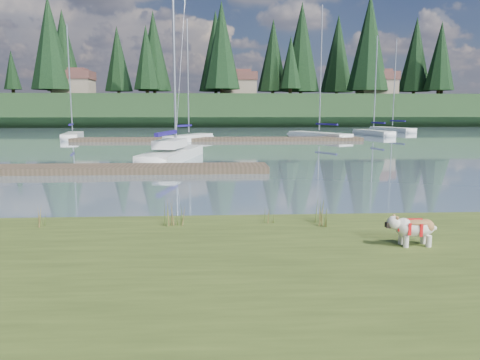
{
  "coord_description": "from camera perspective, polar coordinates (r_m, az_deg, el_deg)",
  "views": [
    {
      "loc": [
        1.54,
        -12.29,
        2.82
      ],
      "look_at": [
        2.21,
        -0.5,
        1.03
      ],
      "focal_mm": 35.0,
      "sensor_mm": 36.0,
      "label": 1
    }
  ],
  "objects": [
    {
      "name": "sailboat_bg_5",
      "position": [
        62.86,
        17.67,
        5.93
      ],
      "size": [
        3.86,
        8.16,
        11.49
      ],
      "rotation": [
        0.0,
        0.0,
        1.87
      ],
      "color": "white",
      "rests_on": "ground"
    },
    {
      "name": "sailboat_bg_4",
      "position": [
        53.52,
        15.6,
        5.63
      ],
      "size": [
        2.92,
        7.28,
        10.63
      ],
      "rotation": [
        0.0,
        0.0,
        1.79
      ],
      "color": "white",
      "rests_on": "ground"
    },
    {
      "name": "weed_5",
      "position": [
        10.14,
        10.17,
        -4.37
      ],
      "size": [
        0.17,
        0.14,
        0.52
      ],
      "color": "#475B23",
      "rests_on": "bank"
    },
    {
      "name": "bulldog",
      "position": [
        9.15,
        20.44,
        -5.38
      ],
      "size": [
        0.92,
        0.41,
        0.56
      ],
      "rotation": [
        0.0,
        0.0,
        3.15
      ],
      "color": "silver",
      "rests_on": "bank"
    },
    {
      "name": "house_0",
      "position": [
        85.71,
        -19.57,
        11.14
      ],
      "size": [
        6.3,
        5.3,
        4.65
      ],
      "color": "gray",
      "rests_on": "ridge"
    },
    {
      "name": "conifer_7",
      "position": [
        93.07,
        23.24,
        13.72
      ],
      "size": [
        5.28,
        5.28,
        13.2
      ],
      "color": "#382619",
      "rests_on": "ridge"
    },
    {
      "name": "weed_4",
      "position": [
        10.33,
        3.59,
        -4.4
      ],
      "size": [
        0.17,
        0.14,
        0.36
      ],
      "color": "#475B23",
      "rests_on": "bank"
    },
    {
      "name": "sailboat_bg_0",
      "position": [
        48.65,
        -19.65,
        5.18
      ],
      "size": [
        2.74,
        7.55,
        10.81
      ],
      "rotation": [
        0.0,
        0.0,
        1.75
      ],
      "color": "white",
      "rests_on": "ground"
    },
    {
      "name": "conifer_6",
      "position": [
        85.27,
        15.46,
        15.85
      ],
      "size": [
        7.04,
        7.04,
        17.0
      ],
      "color": "#382619",
      "rests_on": "ridge"
    },
    {
      "name": "conifer_2",
      "position": [
        85.24,
        -22.18,
        15.23
      ],
      "size": [
        6.6,
        6.6,
        16.05
      ],
      "color": "#382619",
      "rests_on": "ridge"
    },
    {
      "name": "sailboat_bg_2",
      "position": [
        42.83,
        -5.81,
        5.24
      ],
      "size": [
        4.65,
        6.82,
        10.69
      ],
      "rotation": [
        0.0,
        0.0,
        1.06
      ],
      "color": "white",
      "rests_on": "ground"
    },
    {
      "name": "dock_far",
      "position": [
        42.38,
        -2.64,
        4.99
      ],
      "size": [
        26.0,
        2.2,
        0.3
      ],
      "primitive_type": "cube",
      "color": "#4C3D2C",
      "rests_on": "ground"
    },
    {
      "name": "ridge",
      "position": [
        85.3,
        -4.33,
        8.38
      ],
      "size": [
        200.0,
        20.0,
        5.0
      ],
      "primitive_type": "cube",
      "color": "#1B3118",
      "rests_on": "ground"
    },
    {
      "name": "bank",
      "position": [
        7.0,
        -16.22,
        -13.99
      ],
      "size": [
        60.0,
        9.0,
        0.35
      ],
      "primitive_type": "cube",
      "color": "#42521E",
      "rests_on": "ground"
    },
    {
      "name": "sailboat_main",
      "position": [
        27.23,
        -7.84,
        3.48
      ],
      "size": [
        3.39,
        8.97,
        12.66
      ],
      "rotation": [
        0.0,
        0.0,
        1.38
      ],
      "color": "white",
      "rests_on": "ground"
    },
    {
      "name": "house_2",
      "position": [
        86.24,
        16.34,
        11.26
      ],
      "size": [
        6.3,
        5.3,
        4.65
      ],
      "color": "gray",
      "rests_on": "ridge"
    },
    {
      "name": "conifer_3",
      "position": [
        85.54,
        -11.35,
        14.44
      ],
      "size": [
        4.84,
        4.84,
        12.25
      ],
      "color": "#382619",
      "rests_on": "ridge"
    },
    {
      "name": "weed_3",
      "position": [
        10.82,
        -22.94,
        -4.22
      ],
      "size": [
        0.17,
        0.14,
        0.47
      ],
      "color": "#475B23",
      "rests_on": "bank"
    },
    {
      "name": "conifer_5",
      "position": [
        83.77,
        6.2,
        14.06
      ],
      "size": [
        3.96,
        3.96,
        10.35
      ],
      "color": "#382619",
      "rests_on": "ridge"
    },
    {
      "name": "sailboat_bg_3",
      "position": [
        47.47,
        9.03,
        5.49
      ],
      "size": [
        5.53,
        8.53,
        12.73
      ],
      "rotation": [
        0.0,
        0.0,
        2.05
      ],
      "color": "white",
      "rests_on": "ground"
    },
    {
      "name": "conifer_4",
      "position": [
        78.97,
        -2.25,
        16.09
      ],
      "size": [
        6.16,
        6.16,
        15.1
      ],
      "color": "#382619",
      "rests_on": "ridge"
    },
    {
      "name": "weed_2",
      "position": [
        10.53,
        9.58,
        -3.51
      ],
      "size": [
        0.17,
        0.14,
        0.68
      ],
      "color": "#475B23",
      "rests_on": "bank"
    },
    {
      "name": "weed_1",
      "position": [
        10.12,
        -7.18,
        -4.36
      ],
      "size": [
        0.17,
        0.14,
        0.51
      ],
      "color": "#475B23",
      "rests_on": "bank"
    },
    {
      "name": "house_1",
      "position": [
        83.53,
        -0.19,
        11.7
      ],
      "size": [
        6.3,
        5.3,
        4.65
      ],
      "color": "gray",
      "rests_on": "ridge"
    },
    {
      "name": "dock_near",
      "position": [
        22.16,
        -17.71,
        1.28
      ],
      "size": [
        16.0,
        2.0,
        0.3
      ],
      "primitive_type": "cube",
      "color": "#4C3D2C",
      "rests_on": "ground"
    },
    {
      "name": "mud_lip",
      "position": [
        11.15,
        -11.16,
        -5.85
      ],
      "size": [
        60.0,
        0.5,
        0.14
      ],
      "primitive_type": "cube",
      "color": "#33281C",
      "rests_on": "ground"
    },
    {
      "name": "weed_0",
      "position": [
        10.16,
        -8.69,
        -4.08
      ],
      "size": [
        0.17,
        0.14,
        0.62
      ],
      "color": "#475B23",
      "rests_on": "bank"
    },
    {
      "name": "ground",
      "position": [
        42.41,
        -5.35,
        4.77
      ],
      "size": [
        200.0,
        200.0,
        0.0
      ],
      "primitive_type": "plane",
      "color": "slate",
      "rests_on": "ground"
    }
  ]
}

